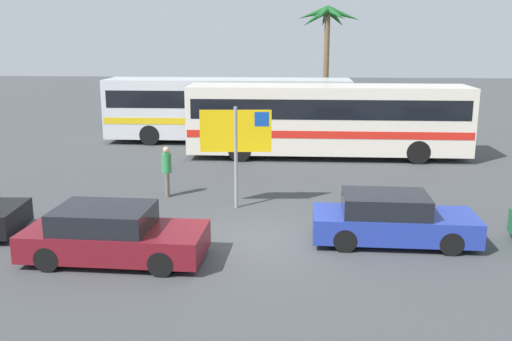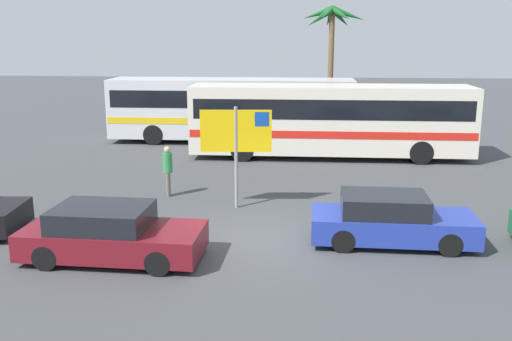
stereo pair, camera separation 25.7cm
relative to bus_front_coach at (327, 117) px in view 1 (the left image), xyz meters
name	(u,v)px [view 1 (the left image)]	position (x,y,z in m)	size (l,w,h in m)	color
ground	(260,240)	(-2.36, -10.87, -1.78)	(120.00, 120.00, 0.00)	#424447
bus_front_coach	(327,117)	(0.00, 0.00, 0.00)	(12.19, 2.60, 3.17)	silver
bus_rear_coach	(228,107)	(-4.77, 3.48, 0.00)	(12.19, 2.60, 3.17)	silver
ferry_sign	(237,135)	(-3.24, -7.93, 0.54)	(2.20, 0.20, 3.20)	gray
car_blue	(391,220)	(1.06, -10.82, -1.15)	(4.24, 1.80, 1.32)	#23389E
car_maroon	(112,235)	(-5.85, -12.42, -1.15)	(4.40, 2.03, 1.32)	maroon
pedestrian_by_bus	(167,167)	(-5.73, -6.78, -0.78)	(0.32, 0.32, 1.71)	#706656
palm_tree_seaside	(327,27)	(0.41, 9.16, 3.97)	(3.77, 3.73, 6.96)	brown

